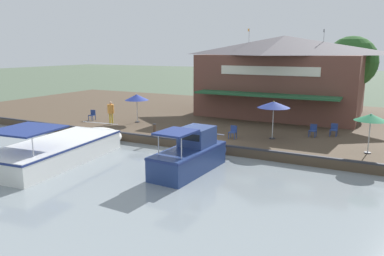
{
  "coord_description": "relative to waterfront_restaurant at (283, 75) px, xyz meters",
  "views": [
    {
      "loc": [
        20.36,
        10.46,
        6.32
      ],
      "look_at": [
        -1.0,
        -0.57,
        1.3
      ],
      "focal_mm": 35.0,
      "sensor_mm": 36.0,
      "label": 1
    }
  ],
  "objects": [
    {
      "name": "ground_plane",
      "position": [
        13.63,
        -2.16,
        -4.15
      ],
      "size": [
        220.0,
        220.0,
        0.0
      ],
      "primitive_type": "plane",
      "color": "#4C5B47"
    },
    {
      "name": "quay_deck",
      "position": [
        2.63,
        -2.16,
        -3.85
      ],
      "size": [
        22.0,
        56.0,
        0.6
      ],
      "primitive_type": "cube",
      "color": "#4C3D2D",
      "rests_on": "ground"
    },
    {
      "name": "tree_behind_restaurant",
      "position": [
        -3.39,
        5.13,
        0.95
      ],
      "size": [
        4.95,
        4.71,
        6.99
      ],
      "color": "brown",
      "rests_on": "quay_deck"
    },
    {
      "name": "patio_umbrella_near_quay_edge",
      "position": [
        10.3,
        2.01,
        -1.28
      ],
      "size": [
        2.1,
        2.1,
        2.52
      ],
      "color": "#B7B7B7",
      "rests_on": "quay_deck"
    },
    {
      "name": "patio_umbrella_by_entrance",
      "position": [
        9.64,
        -9.23,
        -1.52
      ],
      "size": [
        1.89,
        1.89,
        2.3
      ],
      "color": "#B7B7B7",
      "rests_on": "quay_deck"
    },
    {
      "name": "cafe_chair_beside_entrance",
      "position": [
        8.49,
        4.28,
        -3.07
      ],
      "size": [
        0.47,
        0.47,
        0.85
      ],
      "color": "navy",
      "rests_on": "quay_deck"
    },
    {
      "name": "mooring_post",
      "position": [
        13.28,
        -5.23,
        -3.1
      ],
      "size": [
        0.22,
        0.22,
        0.87
      ],
      "color": "#473323",
      "rests_on": "quay_deck"
    },
    {
      "name": "waterfront_restaurant",
      "position": [
        0.0,
        0.0,
        0.0
      ],
      "size": [
        11.66,
        13.91,
        7.67
      ],
      "color": "brown",
      "rests_on": "quay_deck"
    },
    {
      "name": "cafe_chair_mid_patio",
      "position": [
        10.6,
        -13.09,
        -3.07
      ],
      "size": [
        0.51,
        0.51,
        0.85
      ],
      "color": "navy",
      "rests_on": "quay_deck"
    },
    {
      "name": "motorboat_nearest_quay",
      "position": [
        16.84,
        -0.41,
        -3.24
      ],
      "size": [
        5.93,
        2.2,
        2.38
      ],
      "color": "navy",
      "rests_on": "river_water"
    },
    {
      "name": "cafe_chair_facing_river",
      "position": [
        11.39,
        -0.32,
        -3.07
      ],
      "size": [
        0.44,
        0.44,
        0.85
      ],
      "color": "navy",
      "rests_on": "quay_deck"
    },
    {
      "name": "quay_edge_fender",
      "position": [
        13.53,
        -2.16,
        -3.5
      ],
      "size": [
        0.2,
        50.4,
        0.1
      ],
      "primitive_type": "cube",
      "color": "#2D2D33",
      "rests_on": "quay_deck"
    },
    {
      "name": "cafe_chair_back_row_seat",
      "position": [
        7.6,
        5.49,
        -3.07
      ],
      "size": [
        0.46,
        0.46,
        0.85
      ],
      "color": "navy",
      "rests_on": "quay_deck"
    },
    {
      "name": "patio_umbrella_far_corner",
      "position": [
        11.29,
        7.77,
        -1.49
      ],
      "size": [
        1.77,
        1.77,
        2.3
      ],
      "color": "#B7B7B7",
      "rests_on": "quay_deck"
    },
    {
      "name": "person_near_entrance",
      "position": [
        11.2,
        -10.63,
        -2.41
      ],
      "size": [
        0.51,
        0.51,
        1.8
      ],
      "color": "gold",
      "rests_on": "quay_deck"
    },
    {
      "name": "tree_downstream_bank",
      "position": [
        -4.56,
        4.59,
        1.44
      ],
      "size": [
        3.39,
        3.22,
        6.73
      ],
      "color": "brown",
      "rests_on": "quay_deck"
    },
    {
      "name": "motorboat_second_along",
      "position": [
        18.45,
        -8.08,
        -3.42
      ],
      "size": [
        9.79,
        4.26,
        2.3
      ],
      "color": "white",
      "rests_on": "river_water"
    }
  ]
}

